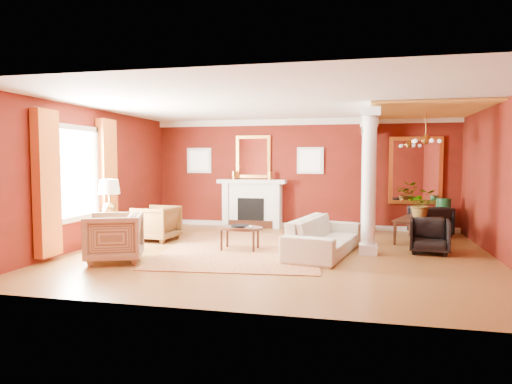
% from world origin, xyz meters
% --- Properties ---
extents(ground, '(8.00, 8.00, 0.00)m').
position_xyz_m(ground, '(0.00, 0.00, 0.00)').
color(ground, brown).
rests_on(ground, ground).
extents(room_shell, '(8.04, 7.04, 2.92)m').
position_xyz_m(room_shell, '(0.00, 0.00, 2.02)').
color(room_shell, '#63110D').
rests_on(room_shell, ground).
extents(fireplace, '(1.85, 0.42, 1.29)m').
position_xyz_m(fireplace, '(-1.30, 3.32, 0.65)').
color(fireplace, silver).
rests_on(fireplace, ground).
extents(overmantel_mirror, '(0.95, 0.07, 1.15)m').
position_xyz_m(overmantel_mirror, '(-1.30, 3.45, 1.90)').
color(overmantel_mirror, gold).
rests_on(overmantel_mirror, fireplace).
extents(flank_window_left, '(0.70, 0.07, 0.70)m').
position_xyz_m(flank_window_left, '(-2.85, 3.46, 1.80)').
color(flank_window_left, silver).
rests_on(flank_window_left, room_shell).
extents(flank_window_right, '(0.70, 0.07, 0.70)m').
position_xyz_m(flank_window_right, '(0.25, 3.46, 1.80)').
color(flank_window_right, silver).
rests_on(flank_window_right, room_shell).
extents(left_window, '(0.21, 2.55, 2.60)m').
position_xyz_m(left_window, '(-3.89, -0.60, 1.42)').
color(left_window, white).
rests_on(left_window, room_shell).
extents(column_front, '(0.36, 0.36, 2.80)m').
position_xyz_m(column_front, '(1.70, 0.30, 1.43)').
color(column_front, silver).
rests_on(column_front, ground).
extents(column_back, '(0.36, 0.36, 2.80)m').
position_xyz_m(column_back, '(1.70, 3.00, 1.43)').
color(column_back, silver).
rests_on(column_back, ground).
extents(header_beam, '(0.30, 3.20, 0.32)m').
position_xyz_m(header_beam, '(1.70, 1.90, 2.62)').
color(header_beam, silver).
rests_on(header_beam, column_front).
extents(amber_ceiling, '(2.30, 3.40, 0.04)m').
position_xyz_m(amber_ceiling, '(2.85, 1.75, 2.87)').
color(amber_ceiling, gold).
rests_on(amber_ceiling, room_shell).
extents(dining_mirror, '(1.30, 0.07, 1.70)m').
position_xyz_m(dining_mirror, '(2.90, 3.45, 1.55)').
color(dining_mirror, gold).
rests_on(dining_mirror, room_shell).
extents(chandelier, '(0.60, 0.62, 0.75)m').
position_xyz_m(chandelier, '(2.90, 1.80, 2.25)').
color(chandelier, gold).
rests_on(chandelier, room_shell).
extents(crown_trim, '(8.00, 0.08, 0.16)m').
position_xyz_m(crown_trim, '(0.00, 3.46, 2.82)').
color(crown_trim, silver).
rests_on(crown_trim, room_shell).
extents(base_trim, '(8.00, 0.08, 0.12)m').
position_xyz_m(base_trim, '(0.00, 3.46, 0.06)').
color(base_trim, silver).
rests_on(base_trim, ground).
extents(rug, '(3.42, 4.33, 0.02)m').
position_xyz_m(rug, '(-0.76, 0.26, 0.01)').
color(rug, maroon).
rests_on(rug, ground).
extents(sofa, '(1.16, 2.50, 0.94)m').
position_xyz_m(sofa, '(0.87, 0.14, 0.47)').
color(sofa, beige).
rests_on(sofa, ground).
extents(armchair_leopard, '(0.88, 0.93, 0.87)m').
position_xyz_m(armchair_leopard, '(-2.93, 0.80, 0.43)').
color(armchair_leopard, black).
rests_on(armchair_leopard, ground).
extents(armchair_stripe, '(1.15, 1.19, 0.96)m').
position_xyz_m(armchair_stripe, '(-2.74, -1.34, 0.48)').
color(armchair_stripe, tan).
rests_on(armchair_stripe, ground).
extents(coffee_table, '(0.93, 0.93, 0.47)m').
position_xyz_m(coffee_table, '(-0.81, 0.15, 0.43)').
color(coffee_table, black).
rests_on(coffee_table, ground).
extents(coffee_book, '(0.18, 0.04, 0.24)m').
position_xyz_m(coffee_book, '(-0.75, 0.14, 0.60)').
color(coffee_book, black).
rests_on(coffee_book, coffee_table).
extents(side_table, '(0.57, 0.57, 1.43)m').
position_xyz_m(side_table, '(-3.29, -0.53, 0.96)').
color(side_table, black).
rests_on(side_table, ground).
extents(dining_table, '(0.98, 1.57, 0.83)m').
position_xyz_m(dining_table, '(2.84, 1.93, 0.41)').
color(dining_table, black).
rests_on(dining_table, ground).
extents(dining_chair_near, '(0.79, 0.75, 0.74)m').
position_xyz_m(dining_chair_near, '(2.86, 0.67, 0.37)').
color(dining_chair_near, black).
rests_on(dining_chair_near, ground).
extents(dining_chair_far, '(0.99, 0.97, 0.80)m').
position_xyz_m(dining_chair_far, '(3.17, 2.73, 0.40)').
color(dining_chair_far, black).
rests_on(dining_chair_far, ground).
extents(green_urn, '(0.38, 0.38, 0.91)m').
position_xyz_m(green_urn, '(3.50, 2.95, 0.36)').
color(green_urn, '#133B1B').
rests_on(green_urn, ground).
extents(potted_plant, '(0.61, 0.67, 0.51)m').
position_xyz_m(potted_plant, '(2.86, 1.92, 1.08)').
color(potted_plant, '#26591E').
rests_on(potted_plant, dining_table).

